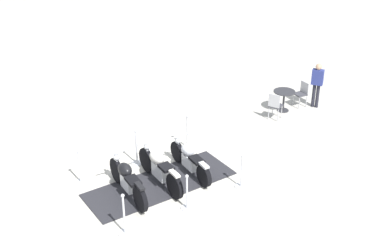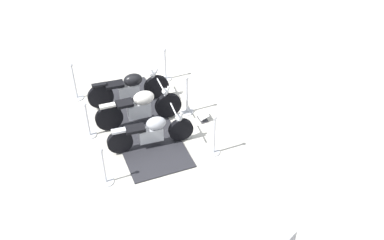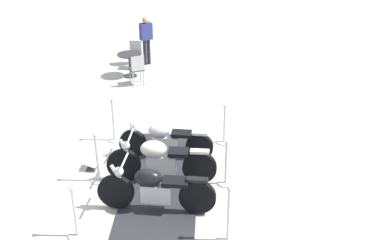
{
  "view_description": "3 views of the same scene",
  "coord_description": "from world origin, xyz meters",
  "px_view_note": "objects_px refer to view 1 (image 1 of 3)",
  "views": [
    {
      "loc": [
        3.47,
        -11.43,
        7.93
      ],
      "look_at": [
        0.46,
        1.92,
        1.1
      ],
      "focal_mm": 48.2,
      "sensor_mm": 36.0,
      "label": 1
    },
    {
      "loc": [
        7.84,
        5.15,
        7.41
      ],
      "look_at": [
        0.15,
        1.58,
        0.74
      ],
      "focal_mm": 42.1,
      "sensor_mm": 36.0,
      "label": 2
    },
    {
      "loc": [
        -5.06,
        -6.81,
        5.66
      ],
      "look_at": [
        1.52,
        0.79,
        0.67
      ],
      "focal_mm": 44.98,
      "sensor_mm": 36.0,
      "label": 3
    }
  ],
  "objects_px": {
    "info_placard": "(147,153)",
    "motorcycle_chrome": "(189,159)",
    "cafe_chair_near_table": "(275,105)",
    "bystander_person": "(317,81)",
    "stanchion_right_mid": "(137,153)",
    "motorcycle_cream": "(159,167)",
    "stanchion_left_rear": "(124,222)",
    "stanchion_right_rear": "(80,172)",
    "stanchion_left_mid": "(187,198)",
    "cafe_chair_across_table": "(302,92)",
    "stanchion_left_front": "(241,177)",
    "cafe_table": "(284,96)",
    "stanchion_right_front": "(187,136)",
    "motorcycle_black": "(127,179)"
  },
  "relations": [
    {
      "from": "stanchion_left_mid",
      "to": "bystander_person",
      "type": "xyz_separation_m",
      "value": [
        3.11,
        7.02,
        0.67
      ]
    },
    {
      "from": "stanchion_right_rear",
      "to": "cafe_chair_near_table",
      "type": "distance_m",
      "value": 7.11
    },
    {
      "from": "stanchion_right_rear",
      "to": "motorcycle_cream",
      "type": "bearing_deg",
      "value": 10.67
    },
    {
      "from": "stanchion_left_rear",
      "to": "cafe_table",
      "type": "height_order",
      "value": "stanchion_left_rear"
    },
    {
      "from": "stanchion_right_mid",
      "to": "cafe_chair_near_table",
      "type": "xyz_separation_m",
      "value": [
        3.7,
        3.84,
        0.21
      ]
    },
    {
      "from": "stanchion_right_mid",
      "to": "stanchion_right_front",
      "type": "relative_size",
      "value": 1.02
    },
    {
      "from": "motorcycle_cream",
      "to": "stanchion_left_rear",
      "type": "bearing_deg",
      "value": 129.42
    },
    {
      "from": "info_placard",
      "to": "cafe_table",
      "type": "relative_size",
      "value": 0.51
    },
    {
      "from": "stanchion_left_front",
      "to": "cafe_chair_near_table",
      "type": "height_order",
      "value": "stanchion_left_front"
    },
    {
      "from": "cafe_chair_across_table",
      "to": "stanchion_right_rear",
      "type": "bearing_deg",
      "value": 5.48
    },
    {
      "from": "stanchion_left_rear",
      "to": "cafe_chair_across_table",
      "type": "xyz_separation_m",
      "value": [
        3.83,
        8.29,
        0.19
      ]
    },
    {
      "from": "stanchion_left_front",
      "to": "bystander_person",
      "type": "bearing_deg",
      "value": 71.69
    },
    {
      "from": "stanchion_right_mid",
      "to": "cafe_chair_near_table",
      "type": "height_order",
      "value": "stanchion_right_mid"
    },
    {
      "from": "motorcycle_chrome",
      "to": "cafe_chair_near_table",
      "type": "distance_m",
      "value": 4.51
    },
    {
      "from": "stanchion_right_mid",
      "to": "stanchion_left_mid",
      "type": "distance_m",
      "value": 2.66
    },
    {
      "from": "bystander_person",
      "to": "stanchion_left_rear",
      "type": "bearing_deg",
      "value": -16.93
    },
    {
      "from": "cafe_chair_near_table",
      "to": "bystander_person",
      "type": "xyz_separation_m",
      "value": [
        1.35,
        1.36,
        0.43
      ]
    },
    {
      "from": "stanchion_right_front",
      "to": "cafe_chair_across_table",
      "type": "bearing_deg",
      "value": 49.34
    },
    {
      "from": "stanchion_right_rear",
      "to": "bystander_person",
      "type": "relative_size",
      "value": 0.63
    },
    {
      "from": "stanchion_left_front",
      "to": "info_placard",
      "type": "height_order",
      "value": "stanchion_left_front"
    },
    {
      "from": "cafe_table",
      "to": "bystander_person",
      "type": "bearing_deg",
      "value": 27.76
    },
    {
      "from": "cafe_table",
      "to": "bystander_person",
      "type": "relative_size",
      "value": 0.46
    },
    {
      "from": "motorcycle_cream",
      "to": "stanchion_right_front",
      "type": "height_order",
      "value": "stanchion_right_front"
    },
    {
      "from": "stanchion_left_mid",
      "to": "cafe_table",
      "type": "xyz_separation_m",
      "value": [
        2.02,
        6.45,
        0.25
      ]
    },
    {
      "from": "stanchion_right_front",
      "to": "stanchion_right_mid",
      "type": "bearing_deg",
      "value": -133.32
    },
    {
      "from": "motorcycle_black",
      "to": "stanchion_right_front",
      "type": "height_order",
      "value": "stanchion_right_front"
    },
    {
      "from": "stanchion_left_mid",
      "to": "cafe_table",
      "type": "distance_m",
      "value": 6.76
    },
    {
      "from": "cafe_table",
      "to": "cafe_chair_near_table",
      "type": "bearing_deg",
      "value": -108.08
    },
    {
      "from": "stanchion_left_rear",
      "to": "stanchion_left_mid",
      "type": "distance_m",
      "value": 1.77
    },
    {
      "from": "cafe_chair_near_table",
      "to": "motorcycle_cream",
      "type": "bearing_deg",
      "value": 167.78
    },
    {
      "from": "motorcycle_black",
      "to": "stanchion_left_mid",
      "type": "bearing_deg",
      "value": -140.25
    },
    {
      "from": "stanchion_left_mid",
      "to": "cafe_chair_near_table",
      "type": "relative_size",
      "value": 1.05
    },
    {
      "from": "stanchion_left_front",
      "to": "stanchion_right_mid",
      "type": "bearing_deg",
      "value": 170.34
    },
    {
      "from": "motorcycle_cream",
      "to": "cafe_chair_near_table",
      "type": "height_order",
      "value": "motorcycle_cream"
    },
    {
      "from": "stanchion_right_mid",
      "to": "cafe_chair_across_table",
      "type": "height_order",
      "value": "stanchion_right_mid"
    },
    {
      "from": "cafe_chair_near_table",
      "to": "cafe_chair_across_table",
      "type": "distance_m",
      "value": 1.59
    },
    {
      "from": "stanchion_right_front",
      "to": "cafe_chair_near_table",
      "type": "xyz_separation_m",
      "value": [
        2.48,
        2.55,
        0.18
      ]
    },
    {
      "from": "motorcycle_cream",
      "to": "info_placard",
      "type": "xyz_separation_m",
      "value": [
        -0.81,
        1.41,
        -0.47
      ]
    },
    {
      "from": "cafe_table",
      "to": "cafe_chair_across_table",
      "type": "bearing_deg",
      "value": 42.77
    },
    {
      "from": "stanchion_right_front",
      "to": "bystander_person",
      "type": "bearing_deg",
      "value": 45.55
    },
    {
      "from": "stanchion_left_front",
      "to": "stanchion_left_mid",
      "type": "relative_size",
      "value": 0.99
    },
    {
      "from": "cafe_chair_across_table",
      "to": "motorcycle_cream",
      "type": "bearing_deg",
      "value": 16.4
    },
    {
      "from": "motorcycle_chrome",
      "to": "stanchion_left_rear",
      "type": "xyz_separation_m",
      "value": [
        -0.9,
        -2.94,
        -0.13
      ]
    },
    {
      "from": "stanchion_right_rear",
      "to": "info_placard",
      "type": "relative_size",
      "value": 2.64
    },
    {
      "from": "motorcycle_chrome",
      "to": "stanchion_right_mid",
      "type": "height_order",
      "value": "stanchion_right_mid"
    },
    {
      "from": "info_placard",
      "to": "motorcycle_chrome",
      "type": "bearing_deg",
      "value": -71.56
    },
    {
      "from": "motorcycle_chrome",
      "to": "stanchion_right_rear",
      "type": "xyz_separation_m",
      "value": [
        -2.84,
        -1.12,
        -0.15
      ]
    },
    {
      "from": "motorcycle_cream",
      "to": "stanchion_left_mid",
      "type": "xyz_separation_m",
      "value": [
        1.0,
        -0.94,
        -0.22
      ]
    },
    {
      "from": "stanchion_left_mid",
      "to": "cafe_chair_across_table",
      "type": "height_order",
      "value": "stanchion_left_mid"
    },
    {
      "from": "cafe_chair_near_table",
      "to": "stanchion_right_mid",
      "type": "bearing_deg",
      "value": 154.14
    }
  ]
}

